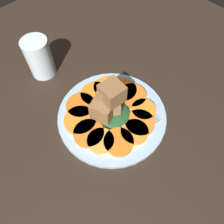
{
  "coord_description": "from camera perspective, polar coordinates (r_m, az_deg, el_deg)",
  "views": [
    {
      "loc": [
        -19.29,
        19.63,
        48.84
      ],
      "look_at": [
        0.0,
        0.0,
        4.1
      ],
      "focal_mm": 35.0,
      "sensor_mm": 36.0,
      "label": 1
    }
  ],
  "objects": [
    {
      "name": "table_slab",
      "position": [
        0.55,
        0.0,
        -1.69
      ],
      "size": [
        120.0,
        120.0,
        2.0
      ],
      "primitive_type": "cube",
      "color": "black",
      "rests_on": "ground"
    },
    {
      "name": "plate",
      "position": [
        0.54,
        0.0,
        -0.88
      ],
      "size": [
        26.6,
        26.6,
        1.05
      ],
      "color": "#99B7D1",
      "rests_on": "table_slab"
    },
    {
      "name": "carrot_slice_0",
      "position": [
        0.52,
        -8.3,
        -2.15
      ],
      "size": [
        7.76,
        7.76,
        1.02
      ],
      "primitive_type": "cylinder",
      "color": "orange",
      "rests_on": "plate"
    },
    {
      "name": "carrot_slice_1",
      "position": [
        0.51,
        -6.25,
        -5.36
      ],
      "size": [
        7.13,
        7.13,
        1.02
      ],
      "primitive_type": "cylinder",
      "color": "orange",
      "rests_on": "plate"
    },
    {
      "name": "carrot_slice_2",
      "position": [
        0.5,
        -3.0,
        -7.52
      ],
      "size": [
        6.18,
        6.18,
        1.02
      ],
      "primitive_type": "cylinder",
      "color": "#F99539",
      "rests_on": "plate"
    },
    {
      "name": "carrot_slice_3",
      "position": [
        0.49,
        1.74,
        -7.78
      ],
      "size": [
        6.87,
        6.87,
        1.02
      ],
      "primitive_type": "cylinder",
      "color": "orange",
      "rests_on": "plate"
    },
    {
      "name": "carrot_slice_4",
      "position": [
        0.51,
        5.68,
        -5.42
      ],
      "size": [
        6.48,
        6.48,
        1.02
      ],
      "primitive_type": "cylinder",
      "color": "orange",
      "rests_on": "plate"
    },
    {
      "name": "carrot_slice_5",
      "position": [
        0.52,
        7.25,
        -2.84
      ],
      "size": [
        7.1,
        7.1,
        1.02
      ],
      "primitive_type": "cylinder",
      "color": "orange",
      "rests_on": "plate"
    },
    {
      "name": "carrot_slice_6",
      "position": [
        0.54,
        8.23,
        0.59
      ],
      "size": [
        6.04,
        6.04,
        1.02
      ],
      "primitive_type": "cylinder",
      "color": "orange",
      "rests_on": "plate"
    },
    {
      "name": "carrot_slice_7",
      "position": [
        0.56,
        5.22,
        4.32
      ],
      "size": [
        7.33,
        7.33,
        1.02
      ],
      "primitive_type": "cylinder",
      "color": "orange",
      "rests_on": "plate"
    },
    {
      "name": "carrot_slice_8",
      "position": [
        0.57,
        2.65,
        5.7
      ],
      "size": [
        7.58,
        7.58,
        1.02
      ],
      "primitive_type": "cylinder",
      "color": "orange",
      "rests_on": "plate"
    },
    {
      "name": "carrot_slice_9",
      "position": [
        0.57,
        -1.45,
        6.39
      ],
      "size": [
        6.79,
        6.79,
        1.02
      ],
      "primitive_type": "cylinder",
      "color": "orange",
      "rests_on": "plate"
    },
    {
      "name": "carrot_slice_10",
      "position": [
        0.56,
        -4.35,
        4.67
      ],
      "size": [
        7.6,
        7.6,
        1.02
      ],
      "primitive_type": "cylinder",
      "color": "orange",
      "rests_on": "plate"
    },
    {
      "name": "carrot_slice_11",
      "position": [
        0.55,
        -8.16,
        1.71
      ],
      "size": [
        7.27,
        7.27,
        1.02
      ],
      "primitive_type": "cylinder",
      "color": "orange",
      "rests_on": "plate"
    },
    {
      "name": "center_pile",
      "position": [
        0.5,
        -0.87,
        1.9
      ],
      "size": [
        9.04,
        9.21,
        10.88
      ],
      "color": "#1E4723",
      "rests_on": "plate"
    },
    {
      "name": "fork",
      "position": [
        0.56,
        5.64,
        3.15
      ],
      "size": [
        18.11,
        3.96,
        0.4
      ],
      "rotation": [
        0.0,
        0.0,
        -0.13
      ],
      "color": "#B2B2B7",
      "rests_on": "plate"
    },
    {
      "name": "water_glass",
      "position": [
        0.62,
        -18.44,
        13.32
      ],
      "size": [
        6.81,
        6.81,
        10.8
      ],
      "color": "silver",
      "rests_on": "table_slab"
    }
  ]
}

